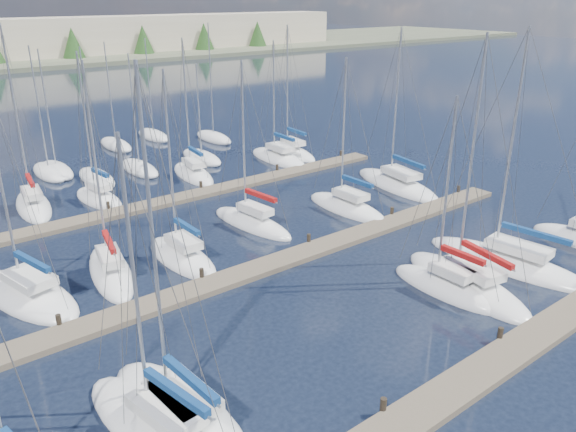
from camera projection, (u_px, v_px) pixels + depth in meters
ground at (47, 134)px, 66.02m from camera, size 400.00×400.00×0.00m
dock_near at (464, 384)px, 23.58m from camera, size 44.00×1.93×1.10m
dock_mid at (267, 266)px, 33.81m from camera, size 44.00×1.93×1.10m
dock_far at (162, 202)px, 44.05m from camera, size 44.00×1.93×1.10m
sailboat_b at (162, 429)px, 21.07m from camera, size 4.26×9.17×12.17m
sailboat_j at (182, 257)px, 34.85m from camera, size 2.52×7.19×12.29m
sailboat_o at (99, 198)px, 44.77m from camera, size 2.92×6.57×12.27m
sailboat_n at (33, 205)px, 43.28m from camera, size 3.45×8.16×14.29m
sailboat_c at (179, 415)px, 21.77m from camera, size 3.83×8.84×14.27m
sailboat_m at (397, 184)px, 48.13m from camera, size 4.77×10.44×13.74m
sailboat_r at (291, 152)px, 58.04m from camera, size 3.14×8.33×13.38m
sailboat_k at (252, 223)px, 40.01m from camera, size 2.96×8.05×12.15m
sailboat_l at (347, 207)px, 42.95m from camera, size 2.61×7.86×12.02m
sailboat_f at (508, 263)px, 34.11m from camera, size 4.19×10.70×14.59m
sailboat_i at (111, 271)px, 33.00m from camera, size 3.84×8.14×12.96m
sailboat_h at (29, 295)px, 30.45m from camera, size 5.04×8.87×13.96m
sailboat_q at (278, 158)px, 55.87m from camera, size 3.38×8.49×12.12m
sailboat_e at (466, 284)px, 31.61m from camera, size 4.71×9.58×14.42m
sailboat_p at (193, 174)px, 50.88m from camera, size 3.49×7.68×12.73m
sailboat_d at (445, 288)px, 31.19m from camera, size 2.23×6.84×11.47m
distant_boats at (51, 170)px, 51.55m from camera, size 36.93×20.75×13.30m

